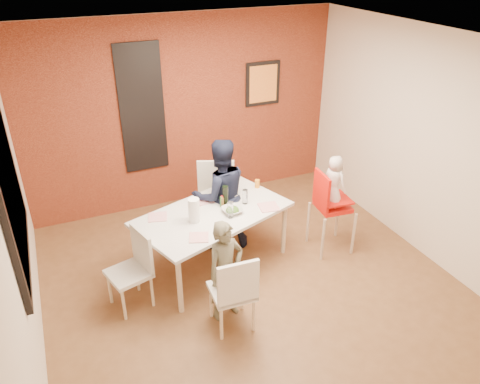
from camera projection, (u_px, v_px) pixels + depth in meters
name	position (u px, v px, depth m)	size (l,w,h in m)	color
ground	(250.00, 283.00, 5.42)	(4.50, 4.50, 0.00)	brown
ceiling	(254.00, 43.00, 4.13)	(4.50, 4.50, 0.02)	silver
wall_back	(185.00, 113.00, 6.59)	(4.50, 0.02, 2.70)	beige
wall_front	(401.00, 325.00, 2.96)	(4.50, 0.02, 2.70)	beige
wall_left	(13.00, 227.00, 3.98)	(0.02, 4.50, 2.70)	beige
wall_right	(423.00, 145.00, 5.57)	(0.02, 4.50, 2.70)	beige
brick_accent_wall	(185.00, 114.00, 6.57)	(4.50, 0.02, 2.70)	maroon
picture_window_frame	(11.00, 195.00, 4.06)	(0.05, 1.70, 1.30)	black
picture_window_pane	(13.00, 195.00, 4.06)	(0.02, 1.55, 1.15)	black
glassblock_strip	(142.00, 109.00, 6.28)	(0.55, 0.03, 1.70)	silver
glassblock_surround	(142.00, 109.00, 6.27)	(0.60, 0.03, 1.76)	black
art_print_frame	(263.00, 84.00, 6.84)	(0.54, 0.03, 0.64)	black
art_print_canvas	(263.00, 84.00, 6.83)	(0.44, 0.01, 0.54)	#F19A35
dining_table	(213.00, 217.00, 5.43)	(1.97, 1.49, 0.73)	silver
chair_near	(234.00, 290.00, 4.55)	(0.44, 0.44, 0.89)	white
chair_far	(216.00, 197.00, 6.04)	(0.62, 0.62, 1.03)	white
chair_left	(134.00, 265.00, 4.92)	(0.50, 0.50, 0.87)	beige
high_chair	(329.00, 204.00, 5.73)	(0.50, 0.50, 1.08)	red
child_near	(226.00, 271.00, 4.71)	(0.41, 0.27, 1.12)	brown
child_far	(220.00, 195.00, 5.76)	(0.71, 0.56, 1.47)	black
toddler	(334.00, 181.00, 5.59)	(0.32, 0.21, 0.65)	silver
plate_near_left	(199.00, 237.00, 4.94)	(0.20, 0.20, 0.01)	white
plate_far_mid	(203.00, 200.00, 5.64)	(0.21, 0.21, 0.01)	white
plate_near_right	(269.00, 207.00, 5.50)	(0.22, 0.22, 0.01)	white
plate_far_left	(158.00, 217.00, 5.30)	(0.21, 0.21, 0.01)	white
salad_bowl_a	(232.00, 210.00, 5.39)	(0.24, 0.24, 0.06)	silver
salad_bowl_b	(231.00, 195.00, 5.72)	(0.20, 0.20, 0.05)	silver
wine_bottle	(225.00, 196.00, 5.48)	(0.07, 0.07, 0.26)	black
wine_glass_a	(230.00, 210.00, 5.26)	(0.07, 0.07, 0.19)	white
wine_glass_b	(245.00, 197.00, 5.54)	(0.06, 0.06, 0.18)	white
paper_towel_roll	(194.00, 210.00, 5.16)	(0.13, 0.13, 0.28)	white
condiment_red	(222.00, 201.00, 5.49)	(0.03, 0.03, 0.13)	red
condiment_green	(221.00, 202.00, 5.49)	(0.03, 0.03, 0.13)	#2A6822
condiment_brown	(223.00, 203.00, 5.46)	(0.03, 0.03, 0.13)	brown
sippy_cup	(257.00, 184.00, 5.92)	(0.06, 0.06, 0.11)	orange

